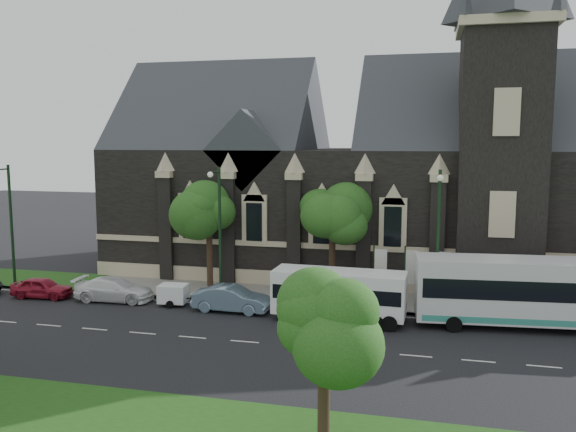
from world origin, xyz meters
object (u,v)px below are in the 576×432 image
(street_lamp_mid, at_px, (219,226))
(street_lamp_far, at_px, (9,219))
(shuttle_bus, at_px, (339,292))
(car_far_red, at_px, (42,288))
(box_trailer, at_px, (173,294))
(tree_park_east, at_px, (330,316))
(street_lamp_near, at_px, (438,234))
(car_far_white, at_px, (114,289))
(tour_coach, at_px, (539,291))
(banner_flag_left, at_px, (378,269))
(banner_flag_center, at_px, (409,270))
(tree_walk_left, at_px, (213,210))
(tree_walk_right, at_px, (336,212))
(banner_flag_right, at_px, (441,272))
(sedan, at_px, (231,299))

(street_lamp_mid, height_order, street_lamp_far, same)
(shuttle_bus, xyz_separation_m, car_far_red, (-20.62, 0.40, -1.04))
(box_trailer, bearing_deg, tree_park_east, -54.30)
(street_lamp_near, distance_m, car_far_white, 21.50)
(street_lamp_near, relative_size, car_far_red, 2.18)
(tour_coach, bearing_deg, street_lamp_far, 173.32)
(street_lamp_mid, distance_m, banner_flag_left, 10.81)
(tree_park_east, relative_size, street_lamp_near, 0.70)
(banner_flag_center, height_order, box_trailer, banner_flag_center)
(tree_walk_left, height_order, banner_flag_left, tree_walk_left)
(tree_walk_left, distance_m, car_far_red, 12.81)
(shuttle_bus, xyz_separation_m, car_far_white, (-15.38, 0.86, -0.97))
(box_trailer, bearing_deg, tree_walk_left, 75.24)
(street_lamp_mid, xyz_separation_m, car_far_red, (-12.26, -1.80, -4.41))
(tree_walk_right, xyz_separation_m, shuttle_bus, (1.16, -5.82, -4.07))
(tour_coach, relative_size, box_trailer, 5.27)
(street_lamp_mid, distance_m, tour_coach, 19.89)
(tree_walk_right, distance_m, banner_flag_left, 4.92)
(tour_coach, height_order, car_far_white, tour_coach)
(street_lamp_far, bearing_deg, banner_flag_left, 4.15)
(banner_flag_right, xyz_separation_m, car_far_red, (-26.54, -3.71, -1.68))
(sedan, bearing_deg, banner_flag_center, -69.90)
(street_lamp_far, xyz_separation_m, sedan, (17.46, -1.84, -4.30))
(tree_walk_left, height_order, car_far_white, tree_walk_left)
(shuttle_bus, bearing_deg, tour_coach, 8.56)
(banner_flag_right, xyz_separation_m, box_trailer, (-16.96, -3.38, -1.60))
(street_lamp_near, height_order, car_far_white, street_lamp_near)
(street_lamp_mid, height_order, shuttle_bus, street_lamp_mid)
(banner_flag_center, height_order, sedan, banner_flag_center)
(box_trailer, bearing_deg, banner_flag_center, 7.73)
(banner_flag_center, relative_size, sedan, 0.81)
(tree_walk_left, relative_size, box_trailer, 2.89)
(banner_flag_left, bearing_deg, street_lamp_mid, -169.50)
(tree_walk_right, distance_m, box_trailer, 12.20)
(tree_park_east, height_order, street_lamp_far, street_lamp_far)
(tree_walk_right, bearing_deg, tree_park_east, -81.58)
(tree_park_east, distance_m, sedan, 17.40)
(street_lamp_near, bearing_deg, tree_walk_left, 167.13)
(banner_flag_left, xyz_separation_m, box_trailer, (-12.96, -3.38, -1.60))
(street_lamp_far, height_order, tour_coach, street_lamp_far)
(street_lamp_mid, relative_size, tour_coach, 0.65)
(banner_flag_left, relative_size, tour_coach, 0.29)
(banner_flag_left, relative_size, shuttle_bus, 0.50)
(tree_walk_right, distance_m, car_far_white, 15.89)
(box_trailer, bearing_deg, banner_flag_left, 9.62)
(shuttle_bus, relative_size, sedan, 1.61)
(shuttle_bus, distance_m, car_far_white, 15.44)
(box_trailer, bearing_deg, car_far_white, 173.25)
(tree_walk_left, bearing_deg, car_far_white, -136.53)
(tree_park_east, bearing_deg, banner_flag_center, 83.43)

